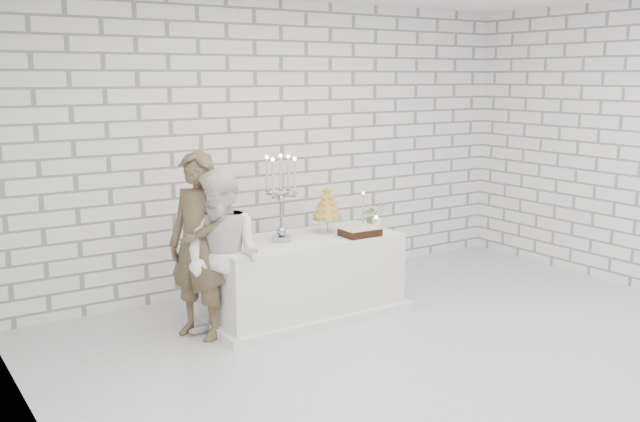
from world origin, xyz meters
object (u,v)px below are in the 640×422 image
(candelabra, at_px, (281,198))
(groom, at_px, (198,246))
(bride, at_px, (223,258))
(cake_table, at_px, (303,276))
(croquembouche, at_px, (327,209))

(candelabra, bearing_deg, groom, 177.86)
(groom, distance_m, candelabra, 0.87)
(bride, height_order, candelabra, candelabra)
(groom, distance_m, bride, 0.27)
(groom, height_order, bride, groom)
(cake_table, distance_m, candelabra, 0.81)
(cake_table, xyz_separation_m, croquembouche, (0.31, 0.06, 0.60))
(bride, height_order, croquembouche, bride)
(cake_table, xyz_separation_m, candelabra, (-0.24, -0.01, 0.77))
(candelabra, bearing_deg, croquembouche, 7.98)
(cake_table, bearing_deg, croquembouche, 11.75)
(cake_table, distance_m, croquembouche, 0.68)
(groom, height_order, croquembouche, groom)
(groom, bearing_deg, croquembouche, 64.62)
(bride, bearing_deg, groom, 177.89)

